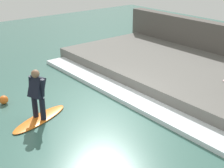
% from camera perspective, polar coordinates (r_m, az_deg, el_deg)
% --- Properties ---
extents(ground_plane, '(28.00, 28.00, 0.00)m').
position_cam_1_polar(ground_plane, '(9.09, -2.23, -4.77)').
color(ground_plane, '#386056').
extents(concrete_ledge, '(4.40, 9.74, 0.46)m').
position_cam_1_polar(concrete_ledge, '(11.43, 12.96, 1.91)').
color(concrete_ledge, '#66635E').
rests_on(concrete_ledge, ground_plane).
extents(wave_foam_crest, '(0.80, 9.25, 0.14)m').
position_cam_1_polar(wave_foam_crest, '(9.71, 3.20, -2.42)').
color(wave_foam_crest, silver).
rests_on(wave_foam_crest, ground_plane).
extents(surfboard_riding, '(1.94, 1.09, 0.06)m').
position_cam_1_polar(surfboard_riding, '(8.79, -13.04, -6.19)').
color(surfboard_riding, orange).
rests_on(surfboard_riding, ground_plane).
extents(surfer_riding, '(0.49, 0.58, 1.40)m').
position_cam_1_polar(surfer_riding, '(8.44, -13.52, -1.41)').
color(surfer_riding, black).
rests_on(surfer_riding, surfboard_riding).
extents(marker_buoy, '(0.27, 0.27, 0.27)m').
position_cam_1_polar(marker_buoy, '(9.93, -19.19, -2.75)').
color(marker_buoy, orange).
rests_on(marker_buoy, ground_plane).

